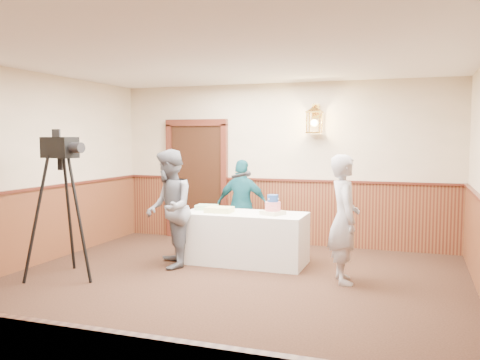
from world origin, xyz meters
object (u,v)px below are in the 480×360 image
at_px(assistant_p, 242,205).
at_px(interviewer, 169,209).
at_px(tiered_cake, 273,207).
at_px(sheet_cake_yellow, 219,210).
at_px(tv_camera_rig, 62,215).
at_px(sheet_cake_green, 207,207).
at_px(display_table, 244,238).
at_px(baker, 344,219).

bearing_deg(assistant_p, interviewer, 63.05).
bearing_deg(tiered_cake, sheet_cake_yellow, -177.06).
relative_size(tiered_cake, tv_camera_rig, 0.20).
distance_m(sheet_cake_green, interviewer, 0.76).
xyz_separation_m(assistant_p, tv_camera_rig, (-1.70, -2.35, 0.09)).
relative_size(tiered_cake, sheet_cake_green, 1.17).
xyz_separation_m(interviewer, tv_camera_rig, (-1.06, -0.99, -0.01)).
bearing_deg(display_table, tiered_cake, -4.71).
bearing_deg(assistant_p, display_table, 109.19).
bearing_deg(sheet_cake_green, baker, -17.18).
height_order(display_table, baker, baker).
bearing_deg(baker, interviewer, 71.58).
relative_size(display_table, baker, 1.10).
relative_size(tiered_cake, baker, 0.22).
height_order(display_table, tiered_cake, tiered_cake).
bearing_deg(baker, tv_camera_rig, 86.99).
distance_m(sheet_cake_yellow, baker, 1.94).
relative_size(interviewer, baker, 1.03).
bearing_deg(display_table, sheet_cake_yellow, -168.02).
xyz_separation_m(sheet_cake_yellow, sheet_cake_green, (-0.29, 0.21, -0.00)).
bearing_deg(assistant_p, tiered_cake, 130.29).
bearing_deg(display_table, interviewer, -148.70).
bearing_deg(interviewer, tiered_cake, 81.62).
bearing_deg(assistant_p, tv_camera_rig, 52.32).
height_order(interviewer, baker, interviewer).
height_order(sheet_cake_green, interviewer, interviewer).
relative_size(sheet_cake_green, tv_camera_rig, 0.17).
relative_size(tiered_cake, assistant_p, 0.25).
bearing_deg(sheet_cake_yellow, interviewer, -139.27).
distance_m(tiered_cake, sheet_cake_green, 1.12).
bearing_deg(tv_camera_rig, assistant_p, 63.20).
relative_size(display_table, tiered_cake, 4.90).
distance_m(display_table, sheet_cake_green, 0.79).
xyz_separation_m(tiered_cake, sheet_cake_yellow, (-0.81, -0.04, -0.07)).
relative_size(baker, assistant_p, 1.10).
distance_m(interviewer, baker, 2.46).
distance_m(tiered_cake, baker, 1.19).
bearing_deg(sheet_cake_green, interviewer, -111.75).
height_order(interviewer, assistant_p, interviewer).
xyz_separation_m(tiered_cake, baker, (1.08, -0.50, -0.04)).
height_order(tiered_cake, assistant_p, assistant_p).
distance_m(assistant_p, tv_camera_rig, 2.90).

